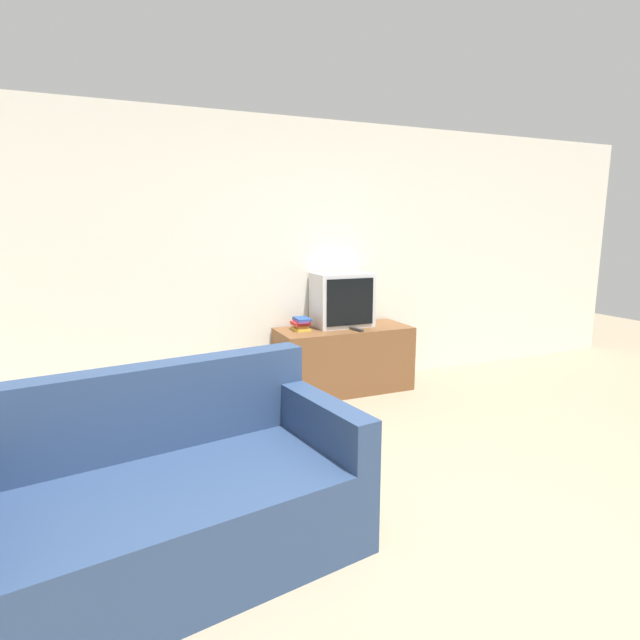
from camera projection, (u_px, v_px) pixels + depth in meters
name	position (u px, v px, depth m)	size (l,w,h in m)	color
ground_plane	(470.00, 585.00, 2.24)	(14.00, 14.00, 0.00)	gray
wall_back	(267.00, 258.00, 4.75)	(9.00, 0.06, 2.60)	silver
tv_stand	(344.00, 359.00, 4.89)	(1.30, 0.55, 0.63)	brown
television	(342.00, 300.00, 4.88)	(0.56, 0.36, 0.53)	silver
couch	(170.00, 503.00, 2.37)	(1.88, 1.18, 0.90)	navy
book_stack	(301.00, 324.00, 4.72)	(0.16, 0.22, 0.12)	gold
remote_on_stand	(357.00, 330.00, 4.70)	(0.07, 0.17, 0.02)	#2D2D2D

